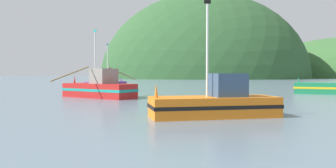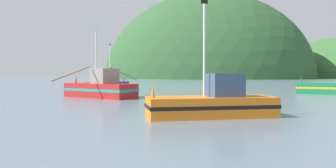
{
  "view_description": "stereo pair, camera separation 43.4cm",
  "coord_description": "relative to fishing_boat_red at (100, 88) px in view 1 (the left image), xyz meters",
  "views": [
    {
      "loc": [
        6.97,
        -2.17,
        2.23
      ],
      "look_at": [
        0.16,
        23.26,
        1.4
      ],
      "focal_mm": 34.59,
      "sensor_mm": 36.0,
      "label": 1
    },
    {
      "loc": [
        7.38,
        -2.05,
        2.23
      ],
      "look_at": [
        0.16,
        23.26,
        1.4
      ],
      "focal_mm": 34.59,
      "sensor_mm": 36.0,
      "label": 2
    }
  ],
  "objects": [
    {
      "name": "hill_mid_left",
      "position": [
        -11.99,
        134.18,
        -0.88
      ],
      "size": [
        103.23,
        82.59,
        84.28
      ],
      "primitive_type": "ellipsoid",
      "color": "#2D562D",
      "rests_on": "ground"
    },
    {
      "name": "fishing_boat_red",
      "position": [
        0.0,
        0.0,
        0.0
      ],
      "size": [
        7.96,
        10.02,
        6.39
      ],
      "rotation": [
        0.0,
        0.0,
        2.8
      ],
      "color": "red",
      "rests_on": "ground"
    },
    {
      "name": "fishing_boat_orange",
      "position": [
        12.12,
        -10.8,
        -0.18
      ],
      "size": [
        6.99,
        5.08,
        6.02
      ],
      "rotation": [
        0.0,
        0.0,
        3.6
      ],
      "color": "orange",
      "rests_on": "ground"
    },
    {
      "name": "fishing_boat_purple",
      "position": [
        -6.07,
        13.87,
        -0.19
      ],
      "size": [
        3.87,
        6.83,
        6.45
      ],
      "rotation": [
        0.0,
        0.0,
        1.22
      ],
      "color": "#6B2D84",
      "rests_on": "ground"
    }
  ]
}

